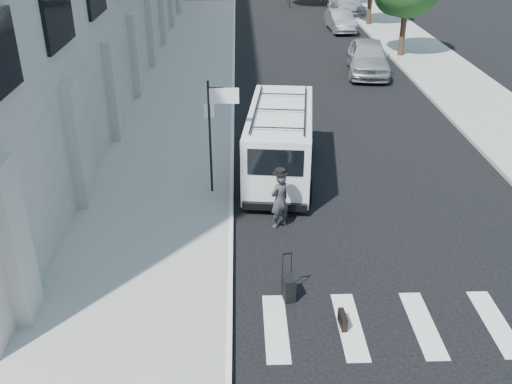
{
  "coord_description": "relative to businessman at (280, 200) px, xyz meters",
  "views": [
    {
      "loc": [
        -1.72,
        -12.54,
        8.26
      ],
      "look_at": [
        -1.31,
        0.86,
        1.3
      ],
      "focal_mm": 40.0,
      "sensor_mm": 36.0,
      "label": 1
    }
  ],
  "objects": [
    {
      "name": "parked_car_a",
      "position": [
        5.64,
        15.48,
        0.04
      ],
      "size": [
        2.7,
        5.29,
        1.72
      ],
      "primitive_type": "imported",
      "rotation": [
        0.0,
        0.0,
        -0.14
      ],
      "color": "#94969B",
      "rests_on": "ground"
    },
    {
      "name": "sidewalk_left",
      "position": [
        -3.61,
        14.74,
        -0.75
      ],
      "size": [
        4.5,
        48.0,
        0.15
      ],
      "primitive_type": "cube",
      "color": "gray",
      "rests_on": "ground"
    },
    {
      "name": "briefcase",
      "position": [
        1.08,
        -4.26,
        -0.65
      ],
      "size": [
        0.15,
        0.45,
        0.34
      ],
      "primitive_type": "cube",
      "rotation": [
        0.0,
        0.0,
        0.08
      ],
      "color": "black",
      "rests_on": "ground"
    },
    {
      "name": "suitcase",
      "position": [
        -0.01,
        -3.26,
        -0.52
      ],
      "size": [
        0.32,
        0.45,
        1.13
      ],
      "rotation": [
        0.0,
        0.0,
        0.18
      ],
      "color": "black",
      "rests_on": "ground"
    },
    {
      "name": "sidewalk_right",
      "position": [
        9.64,
        18.74,
        -0.75
      ],
      "size": [
        4.0,
        56.0,
        0.15
      ],
      "primitive_type": "cube",
      "color": "gray",
      "rests_on": "ground"
    },
    {
      "name": "cargo_van",
      "position": [
        0.25,
        3.49,
        0.36
      ],
      "size": [
        2.66,
        6.21,
        2.27
      ],
      "rotation": [
        0.0,
        0.0,
        -0.12
      ],
      "color": "silver",
      "rests_on": "ground"
    },
    {
      "name": "businessman",
      "position": [
        0.0,
        0.0,
        0.0
      ],
      "size": [
        0.72,
        0.67,
        1.65
      ],
      "primitive_type": "imported",
      "rotation": [
        0.0,
        0.0,
        3.76
      ],
      "color": "#353437",
      "rests_on": "ground"
    },
    {
      "name": "sign_pole",
      "position": [
        -1.72,
        1.94,
        1.83
      ],
      "size": [
        1.03,
        0.07,
        3.5
      ],
      "color": "black",
      "rests_on": "sidewalk_left"
    },
    {
      "name": "parked_car_c",
      "position": [
        7.44,
        32.4,
        -0.04
      ],
      "size": [
        2.56,
        5.52,
        1.56
      ],
      "primitive_type": "imported",
      "rotation": [
        0.0,
        0.0,
        0.07
      ],
      "color": "#989BA0",
      "rests_on": "ground"
    },
    {
      "name": "ground",
      "position": [
        0.64,
        -1.26,
        -0.82
      ],
      "size": [
        120.0,
        120.0,
        0.0
      ],
      "primitive_type": "plane",
      "color": "black",
      "rests_on": "ground"
    },
    {
      "name": "parked_car_b",
      "position": [
        5.96,
        26.22,
        -0.13
      ],
      "size": [
        1.68,
        4.29,
        1.39
      ],
      "primitive_type": "imported",
      "rotation": [
        0.0,
        0.0,
        0.05
      ],
      "color": "slate",
      "rests_on": "ground"
    }
  ]
}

